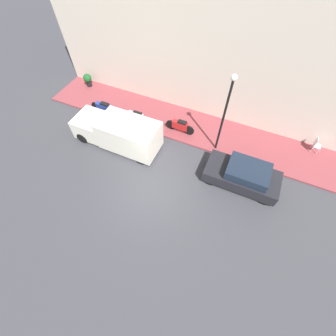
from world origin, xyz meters
TOP-DOWN VIEW (x-y plane):
  - ground_plane at (0.00, 0.00)m, footprint 60.00×60.00m
  - sidewalk at (5.33, 0.00)m, footprint 3.03×19.72m
  - building_facade at (6.99, 0.00)m, footprint 0.30×19.72m
  - parked_car at (2.47, -4.23)m, footprint 1.77×3.81m
  - delivery_van at (2.25, 3.16)m, footprint 1.89×5.20m
  - scooter_silver at (4.22, 3.10)m, footprint 0.30×1.95m
  - motorcycle_red at (4.57, 0.17)m, footprint 0.30×1.86m
  - motorcycle_blue at (4.21, 5.55)m, footprint 0.30×1.98m
  - streetlamp at (4.20, -2.30)m, footprint 0.31×0.31m
  - potted_plant at (6.22, 8.25)m, footprint 0.60×0.60m
  - cafe_chair at (6.33, -7.60)m, footprint 0.40×0.40m

SIDE VIEW (x-z plane):
  - ground_plane at x=0.00m, z-range 0.00..0.00m
  - sidewalk at x=5.33m, z-range 0.00..0.11m
  - motorcycle_blue at x=4.21m, z-range 0.14..0.89m
  - scooter_silver at x=4.22m, z-range 0.13..0.96m
  - motorcycle_red at x=4.57m, z-range 0.14..1.02m
  - cafe_chair at x=6.33m, z-range 0.16..1.11m
  - potted_plant at x=6.22m, z-range 0.18..1.13m
  - parked_car at x=2.47m, z-range -0.03..1.35m
  - delivery_van at x=2.25m, z-range 0.02..1.93m
  - streetlamp at x=4.20m, z-range 0.72..5.52m
  - building_facade at x=6.99m, z-range 0.00..7.58m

